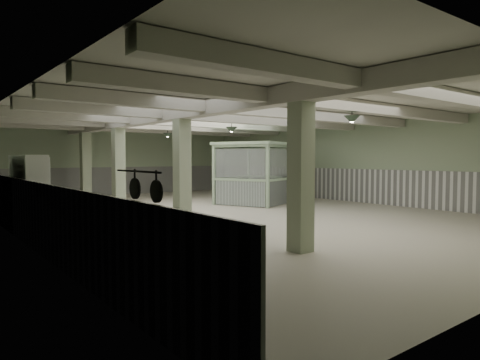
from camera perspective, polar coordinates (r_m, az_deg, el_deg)
floor at (r=15.49m, az=-1.51°, el=-4.47°), size 20.00×20.00×0.00m
ceiling at (r=15.44m, az=-1.53°, el=8.90°), size 14.00×20.00×0.02m
wall_back at (r=24.16m, az=-15.71°, el=2.38°), size 14.00×0.02×3.60m
wall_left at (r=12.56m, az=-28.23°, el=1.67°), size 0.02×20.00×3.60m
wall_right at (r=20.30m, az=14.64°, el=2.30°), size 0.02×20.00×3.60m
wainscot_left at (r=12.62m, az=-28.00°, el=-3.10°), size 0.05×19.90×1.50m
wainscot_right at (r=20.32m, az=14.55°, el=-0.66°), size 0.05×19.90×1.50m
wainscot_back at (r=24.17m, az=-15.65°, el=-0.11°), size 13.90×0.05×1.50m
girder at (r=14.09m, az=-9.84°, el=8.52°), size 0.45×19.90×0.40m
beam_a at (r=10.41m, az=24.16°, el=10.50°), size 13.90×0.35×0.32m
beam_b at (r=11.79m, az=13.22°, el=9.77°), size 13.90×0.35×0.32m
beam_c at (r=13.50m, az=4.84°, el=8.97°), size 13.90×0.35×0.32m
beam_d at (r=15.42m, az=-1.53°, el=8.23°), size 13.90×0.35×0.32m
beam_e at (r=17.49m, az=-6.42°, el=7.59°), size 13.90×0.35×0.32m
beam_f at (r=19.66m, az=-10.24°, el=7.05°), size 13.90×0.35×0.32m
beam_g at (r=21.91m, az=-13.29°, el=6.60°), size 13.90×0.35×0.32m
column_a at (r=9.17m, az=8.11°, el=1.63°), size 0.42×0.42×3.60m
column_b at (r=13.15m, az=-7.74°, el=2.04°), size 0.42×0.42×3.60m
column_c at (r=17.66m, az=-15.90°, el=2.19°), size 0.42×0.42×3.60m
column_d at (r=21.42m, az=-19.90°, el=2.25°), size 0.42×0.42×3.60m
hook_rail at (r=5.25m, az=-13.51°, el=1.13°), size 0.02×1.20×0.02m
pendant_front at (r=12.14m, az=14.70°, el=7.80°), size 0.44×0.44×0.22m
pendant_mid at (r=16.09m, az=-1.14°, el=6.69°), size 0.44×0.44×0.22m
pendant_back at (r=20.32m, az=-9.63°, el=5.88°), size 0.44×0.44×0.22m
prep_counter at (r=9.36m, az=-21.61°, el=-6.77°), size 0.88×5.02×0.91m
pitcher_near at (r=7.48m, az=-17.80°, el=-4.50°), size 0.27×0.29×0.31m
pitcher_far at (r=11.39m, az=-24.22°, el=-2.19°), size 0.21×0.23×0.27m
veg_colander at (r=7.16m, az=-17.50°, el=-5.20°), size 0.55×0.55×0.22m
orange_bowl at (r=8.18m, az=-20.15°, el=-4.72°), size 0.24×0.24×0.08m
skillet_near at (r=4.93m, az=-11.09°, el=-1.52°), size 0.03×0.26×0.26m
skillet_far at (r=5.46m, az=-13.83°, el=-1.12°), size 0.03×0.26×0.26m
walkin_cooler at (r=12.43m, az=-26.24°, el=-2.08°), size 0.85×2.14×1.96m
guard_booth at (r=18.92m, az=2.29°, el=2.34°), size 4.13×3.85×2.67m
filing_cabinet at (r=20.24m, az=5.91°, el=-0.95°), size 0.50×0.64×1.25m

